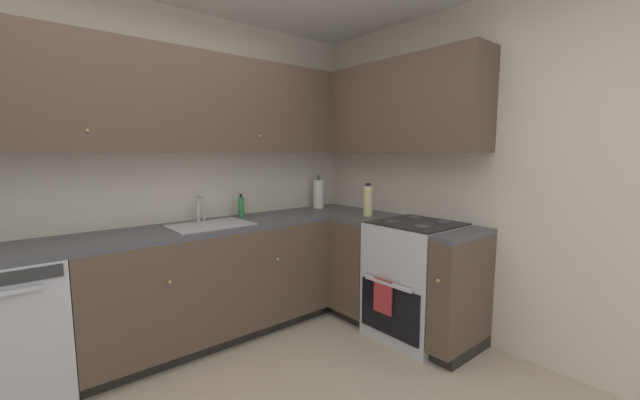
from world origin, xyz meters
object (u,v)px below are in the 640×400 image
(paper_towel_roll, at_px, (318,194))
(oil_bottle, at_px, (368,201))
(soap_bottle, at_px, (241,207))
(dishwasher, at_px, (5,332))
(oven_range, at_px, (416,279))

(paper_towel_roll, bearing_deg, oil_bottle, -87.82)
(soap_bottle, bearing_deg, paper_towel_roll, -1.33)
(soap_bottle, relative_size, oil_bottle, 0.70)
(dishwasher, relative_size, oil_bottle, 3.05)
(dishwasher, height_order, oil_bottle, oil_bottle)
(soap_bottle, distance_m, oil_bottle, 1.11)
(dishwasher, height_order, oven_range, oven_range)
(soap_bottle, height_order, oil_bottle, oil_bottle)
(dishwasher, distance_m, soap_bottle, 1.74)
(oven_range, bearing_deg, dishwasher, 158.35)
(oven_range, xyz_separation_m, soap_bottle, (-0.90, 1.19, 0.54))
(dishwasher, bearing_deg, soap_bottle, 6.29)
(oil_bottle, bearing_deg, paper_towel_roll, 92.18)
(oven_range, relative_size, soap_bottle, 5.29)
(oven_range, height_order, soap_bottle, soap_bottle)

